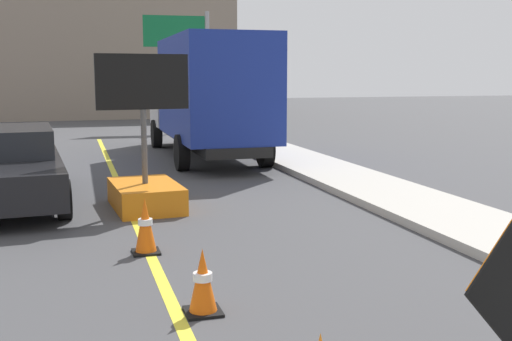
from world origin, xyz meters
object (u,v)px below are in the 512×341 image
(arrow_board_trailer, at_px, (145,182))
(pickup_car, at_px, (6,166))
(box_truck, at_px, (207,94))
(traffic_cone_mid_lane, at_px, (203,282))
(highway_guide_sign, at_px, (189,49))
(traffic_cone_far_lane, at_px, (145,226))

(arrow_board_trailer, xyz_separation_m, pickup_car, (-2.38, 1.20, 0.22))
(box_truck, bearing_deg, traffic_cone_mid_lane, -102.41)
(pickup_car, relative_size, highway_guide_sign, 1.04)
(traffic_cone_mid_lane, relative_size, traffic_cone_far_lane, 0.89)
(box_truck, bearing_deg, pickup_car, -133.92)
(box_truck, height_order, highway_guide_sign, highway_guide_sign)
(highway_guide_sign, relative_size, traffic_cone_far_lane, 6.69)
(traffic_cone_far_lane, bearing_deg, highway_guide_sign, 77.57)
(pickup_car, bearing_deg, traffic_cone_far_lane, -62.70)
(box_truck, height_order, traffic_cone_far_lane, box_truck)
(box_truck, relative_size, traffic_cone_mid_lane, 11.98)
(box_truck, distance_m, pickup_car, 7.08)
(arrow_board_trailer, distance_m, box_truck, 6.83)
(arrow_board_trailer, height_order, highway_guide_sign, highway_guide_sign)
(box_truck, height_order, pickup_car, box_truck)
(arrow_board_trailer, bearing_deg, pickup_car, 153.24)
(traffic_cone_mid_lane, bearing_deg, box_truck, 77.59)
(arrow_board_trailer, height_order, traffic_cone_far_lane, arrow_board_trailer)
(traffic_cone_mid_lane, xyz_separation_m, traffic_cone_far_lane, (-0.30, 2.26, 0.04))
(arrow_board_trailer, distance_m, highway_guide_sign, 16.18)
(highway_guide_sign, bearing_deg, traffic_cone_mid_lane, -100.29)
(traffic_cone_mid_lane, height_order, traffic_cone_far_lane, traffic_cone_far_lane)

